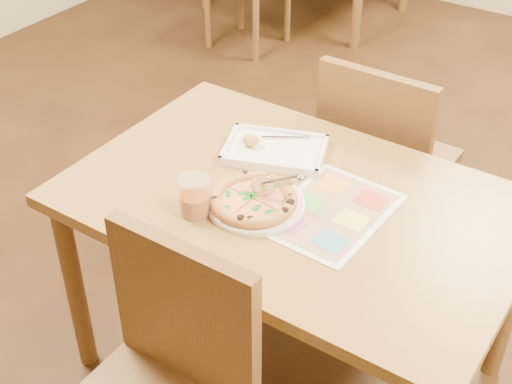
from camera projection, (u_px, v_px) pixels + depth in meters
The scene contains 9 objects.
dining_table at pixel (294, 220), 2.09m from camera, with size 1.30×0.85×0.72m.
chair_near at pixel (164, 370), 1.73m from camera, with size 0.42×0.42×0.47m.
chair_far at pixel (381, 148), 2.53m from camera, with size 0.42×0.42×0.47m.
plate at pixel (256, 204), 2.00m from camera, with size 0.28×0.28×0.01m, color white.
pizza at pixel (253, 200), 1.98m from camera, with size 0.25×0.25×0.04m.
pizza_cutter at pixel (276, 183), 1.96m from camera, with size 0.14×0.06×0.08m.
appetizer_tray at pixel (273, 150), 2.22m from camera, with size 0.36×0.30×0.06m.
glass_tumbler at pixel (195, 199), 1.95m from camera, with size 0.09×0.09×0.11m.
menu at pixel (331, 212), 1.98m from camera, with size 0.28×0.39×0.01m, color silver.
Camera 1 is at (0.82, -1.42, 1.94)m, focal length 50.00 mm.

